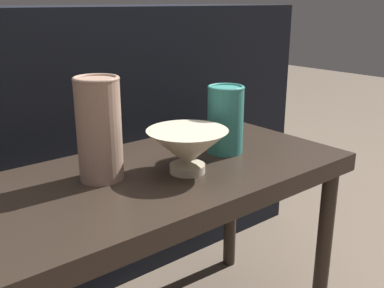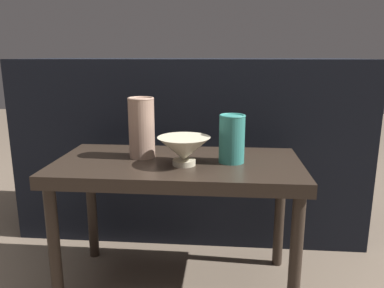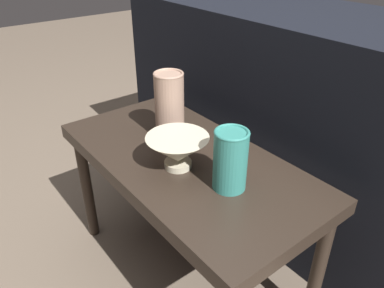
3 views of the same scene
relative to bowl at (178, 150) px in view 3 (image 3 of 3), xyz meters
The scene contains 6 objects.
ground_plane 0.49m from the bowl, 119.39° to the left, with size 8.00×8.00×0.00m, color #6B5B4C.
table 0.11m from the bowl, 119.39° to the left, with size 0.77×0.39×0.44m.
couch_backdrop 0.58m from the bowl, 92.52° to the left, with size 1.44×0.50×0.75m.
bowl is the anchor object (origin of this frame).
vase_textured_left 0.17m from the bowl, 151.52° to the left, with size 0.08×0.08×0.20m.
vase_colorful_right 0.15m from the bowl, 17.35° to the left, with size 0.08×0.08×0.15m.
Camera 3 is at (0.68, -0.51, 0.97)m, focal length 35.00 mm.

